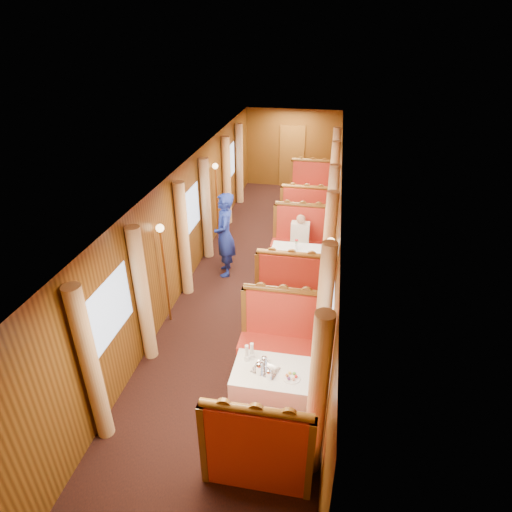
% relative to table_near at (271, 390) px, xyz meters
% --- Properties ---
extents(floor, '(3.00, 12.00, 0.01)m').
position_rel_table_near_xyz_m(floor, '(-0.75, 3.50, -0.38)').
color(floor, black).
rests_on(floor, ground).
extents(ceiling, '(3.00, 12.00, 0.01)m').
position_rel_table_near_xyz_m(ceiling, '(-0.75, 3.50, 2.12)').
color(ceiling, silver).
rests_on(ceiling, wall_left).
extents(wall_far, '(3.00, 0.01, 2.50)m').
position_rel_table_near_xyz_m(wall_far, '(-0.75, 9.50, 0.88)').
color(wall_far, brown).
rests_on(wall_far, floor).
extents(wall_left, '(0.01, 12.00, 2.50)m').
position_rel_table_near_xyz_m(wall_left, '(-2.25, 3.50, 0.88)').
color(wall_left, brown).
rests_on(wall_left, floor).
extents(wall_right, '(0.01, 12.00, 2.50)m').
position_rel_table_near_xyz_m(wall_right, '(0.75, 3.50, 0.88)').
color(wall_right, brown).
rests_on(wall_right, floor).
extents(doorway_far, '(0.80, 0.04, 2.00)m').
position_rel_table_near_xyz_m(doorway_far, '(-0.75, 9.47, 0.62)').
color(doorway_far, brown).
rests_on(doorway_far, floor).
extents(table_near, '(1.05, 0.72, 0.75)m').
position_rel_table_near_xyz_m(table_near, '(0.00, 0.00, 0.00)').
color(table_near, white).
rests_on(table_near, floor).
extents(banquette_near_fwd, '(1.30, 0.55, 1.34)m').
position_rel_table_near_xyz_m(banquette_near_fwd, '(0.00, -1.01, 0.05)').
color(banquette_near_fwd, '#AC131B').
rests_on(banquette_near_fwd, floor).
extents(banquette_near_aft, '(1.30, 0.55, 1.34)m').
position_rel_table_near_xyz_m(banquette_near_aft, '(0.00, 1.01, 0.05)').
color(banquette_near_aft, '#AC131B').
rests_on(banquette_near_aft, floor).
extents(table_mid, '(1.05, 0.72, 0.75)m').
position_rel_table_near_xyz_m(table_mid, '(0.00, 3.50, 0.00)').
color(table_mid, white).
rests_on(table_mid, floor).
extents(banquette_mid_fwd, '(1.30, 0.55, 1.34)m').
position_rel_table_near_xyz_m(banquette_mid_fwd, '(0.00, 2.49, 0.05)').
color(banquette_mid_fwd, '#AC131B').
rests_on(banquette_mid_fwd, floor).
extents(banquette_mid_aft, '(1.30, 0.55, 1.34)m').
position_rel_table_near_xyz_m(banquette_mid_aft, '(0.00, 4.51, 0.05)').
color(banquette_mid_aft, '#AC131B').
rests_on(banquette_mid_aft, floor).
extents(table_far, '(1.05, 0.72, 0.75)m').
position_rel_table_near_xyz_m(table_far, '(0.00, 7.00, 0.00)').
color(table_far, white).
rests_on(table_far, floor).
extents(banquette_far_fwd, '(1.30, 0.55, 1.34)m').
position_rel_table_near_xyz_m(banquette_far_fwd, '(0.00, 5.99, 0.05)').
color(banquette_far_fwd, '#AC131B').
rests_on(banquette_far_fwd, floor).
extents(banquette_far_aft, '(1.30, 0.55, 1.34)m').
position_rel_table_near_xyz_m(banquette_far_aft, '(0.00, 8.01, 0.05)').
color(banquette_far_aft, '#AC131B').
rests_on(banquette_far_aft, floor).
extents(tea_tray, '(0.40, 0.35, 0.01)m').
position_rel_table_near_xyz_m(tea_tray, '(-0.08, -0.02, 0.38)').
color(tea_tray, silver).
rests_on(tea_tray, table_near).
extents(teapot_left, '(0.23, 0.20, 0.15)m').
position_rel_table_near_xyz_m(teapot_left, '(-0.15, -0.08, 0.45)').
color(teapot_left, silver).
rests_on(teapot_left, tea_tray).
extents(teapot_right, '(0.16, 0.13, 0.12)m').
position_rel_table_near_xyz_m(teapot_right, '(-0.02, -0.15, 0.43)').
color(teapot_right, silver).
rests_on(teapot_right, tea_tray).
extents(teapot_back, '(0.18, 0.16, 0.12)m').
position_rel_table_near_xyz_m(teapot_back, '(-0.11, 0.07, 0.44)').
color(teapot_back, silver).
rests_on(teapot_back, tea_tray).
extents(fruit_plate, '(0.24, 0.24, 0.05)m').
position_rel_table_near_xyz_m(fruit_plate, '(0.28, -0.09, 0.39)').
color(fruit_plate, white).
rests_on(fruit_plate, table_near).
extents(cup_inboard, '(0.08, 0.08, 0.26)m').
position_rel_table_near_xyz_m(cup_inboard, '(-0.37, 0.13, 0.48)').
color(cup_inboard, white).
rests_on(cup_inboard, table_near).
extents(cup_outboard, '(0.08, 0.08, 0.26)m').
position_rel_table_near_xyz_m(cup_outboard, '(-0.31, 0.18, 0.48)').
color(cup_outboard, white).
rests_on(cup_outboard, table_near).
extents(rose_vase_mid, '(0.06, 0.06, 0.36)m').
position_rel_table_near_xyz_m(rose_vase_mid, '(-0.01, 3.50, 0.55)').
color(rose_vase_mid, silver).
rests_on(rose_vase_mid, table_mid).
extents(rose_vase_far, '(0.06, 0.06, 0.36)m').
position_rel_table_near_xyz_m(rose_vase_far, '(-0.01, 6.96, 0.55)').
color(rose_vase_far, silver).
rests_on(rose_vase_far, table_far).
extents(window_left_near, '(0.01, 1.20, 0.90)m').
position_rel_table_near_xyz_m(window_left_near, '(-2.24, 0.00, 1.07)').
color(window_left_near, '#94ADD0').
rests_on(window_left_near, wall_left).
extents(curtain_left_near_a, '(0.22, 0.22, 2.35)m').
position_rel_table_near_xyz_m(curtain_left_near_a, '(-2.13, -0.78, 0.80)').
color(curtain_left_near_a, '#E0AD72').
rests_on(curtain_left_near_a, floor).
extents(curtain_left_near_b, '(0.22, 0.22, 2.35)m').
position_rel_table_near_xyz_m(curtain_left_near_b, '(-2.13, 0.78, 0.80)').
color(curtain_left_near_b, '#E0AD72').
rests_on(curtain_left_near_b, floor).
extents(window_right_near, '(0.01, 1.20, 0.90)m').
position_rel_table_near_xyz_m(window_right_near, '(0.74, 0.00, 1.07)').
color(window_right_near, '#94ADD0').
rests_on(window_right_near, wall_right).
extents(curtain_right_near_a, '(0.22, 0.22, 2.35)m').
position_rel_table_near_xyz_m(curtain_right_near_a, '(0.63, -0.78, 0.80)').
color(curtain_right_near_a, '#E0AD72').
rests_on(curtain_right_near_a, floor).
extents(curtain_right_near_b, '(0.22, 0.22, 2.35)m').
position_rel_table_near_xyz_m(curtain_right_near_b, '(0.63, 0.78, 0.80)').
color(curtain_right_near_b, '#E0AD72').
rests_on(curtain_right_near_b, floor).
extents(window_left_mid, '(0.01, 1.20, 0.90)m').
position_rel_table_near_xyz_m(window_left_mid, '(-2.24, 3.50, 1.07)').
color(window_left_mid, '#94ADD0').
rests_on(window_left_mid, wall_left).
extents(curtain_left_mid_a, '(0.22, 0.22, 2.35)m').
position_rel_table_near_xyz_m(curtain_left_mid_a, '(-2.13, 2.72, 0.80)').
color(curtain_left_mid_a, '#E0AD72').
rests_on(curtain_left_mid_a, floor).
extents(curtain_left_mid_b, '(0.22, 0.22, 2.35)m').
position_rel_table_near_xyz_m(curtain_left_mid_b, '(-2.13, 4.28, 0.80)').
color(curtain_left_mid_b, '#E0AD72').
rests_on(curtain_left_mid_b, floor).
extents(window_right_mid, '(0.01, 1.20, 0.90)m').
position_rel_table_near_xyz_m(window_right_mid, '(0.74, 3.50, 1.07)').
color(window_right_mid, '#94ADD0').
rests_on(window_right_mid, wall_right).
extents(curtain_right_mid_a, '(0.22, 0.22, 2.35)m').
position_rel_table_near_xyz_m(curtain_right_mid_a, '(0.63, 2.72, 0.80)').
color(curtain_right_mid_a, '#E0AD72').
rests_on(curtain_right_mid_a, floor).
extents(curtain_right_mid_b, '(0.22, 0.22, 2.35)m').
position_rel_table_near_xyz_m(curtain_right_mid_b, '(0.63, 4.28, 0.80)').
color(curtain_right_mid_b, '#E0AD72').
rests_on(curtain_right_mid_b, floor).
extents(window_left_far, '(0.01, 1.20, 0.90)m').
position_rel_table_near_xyz_m(window_left_far, '(-2.24, 7.00, 1.07)').
color(window_left_far, '#94ADD0').
rests_on(window_left_far, wall_left).
extents(curtain_left_far_a, '(0.22, 0.22, 2.35)m').
position_rel_table_near_xyz_m(curtain_left_far_a, '(-2.13, 6.22, 0.80)').
color(curtain_left_far_a, '#E0AD72').
rests_on(curtain_left_far_a, floor).
extents(curtain_left_far_b, '(0.22, 0.22, 2.35)m').
position_rel_table_near_xyz_m(curtain_left_far_b, '(-2.13, 7.78, 0.80)').
color(curtain_left_far_b, '#E0AD72').
rests_on(curtain_left_far_b, floor).
extents(window_right_far, '(0.01, 1.20, 0.90)m').
position_rel_table_near_xyz_m(window_right_far, '(0.74, 7.00, 1.07)').
color(window_right_far, '#94ADD0').
rests_on(window_right_far, wall_right).
extents(curtain_right_far_a, '(0.22, 0.22, 2.35)m').
position_rel_table_near_xyz_m(curtain_right_far_a, '(0.63, 6.22, 0.80)').
color(curtain_right_far_a, '#E0AD72').
rests_on(curtain_right_far_a, floor).
extents(curtain_right_far_b, '(0.22, 0.22, 2.35)m').
position_rel_table_near_xyz_m(curtain_right_far_b, '(0.63, 7.78, 0.80)').
color(curtain_right_far_b, '#E0AD72').
rests_on(curtain_right_far_b, floor).
extents(sconce_left_fore, '(0.14, 0.14, 1.95)m').
position_rel_table_near_xyz_m(sconce_left_fore, '(-2.15, 1.75, 1.01)').
color(sconce_left_fore, '#BF8C3F').
rests_on(sconce_left_fore, floor).
extents(sconce_right_fore, '(0.14, 0.14, 1.95)m').
position_rel_table_near_xyz_m(sconce_right_fore, '(0.65, 1.75, 1.01)').
color(sconce_right_fore, '#BF8C3F').
rests_on(sconce_right_fore, floor).
extents(sconce_left_aft, '(0.14, 0.14, 1.95)m').
position_rel_table_near_xyz_m(sconce_left_aft, '(-2.15, 5.25, 1.01)').
color(sconce_left_aft, '#BF8C3F').
rests_on(sconce_left_aft, floor).
extents(sconce_right_aft, '(0.14, 0.14, 1.95)m').
position_rel_table_near_xyz_m(sconce_right_aft, '(0.65, 5.25, 1.01)').
color(sconce_right_aft, '#BF8C3F').
rests_on(sconce_right_aft, floor).
extents(steward, '(0.60, 0.76, 1.85)m').
position_rel_table_near_xyz_m(steward, '(-1.54, 3.58, 0.55)').
color(steward, navy).
rests_on(steward, floor).
extents(passenger, '(0.40, 0.44, 0.76)m').
position_rel_table_near_xyz_m(passenger, '(-0.00, 4.24, 0.37)').
color(passenger, beige).
rests_on(passenger, banquette_mid_aft).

